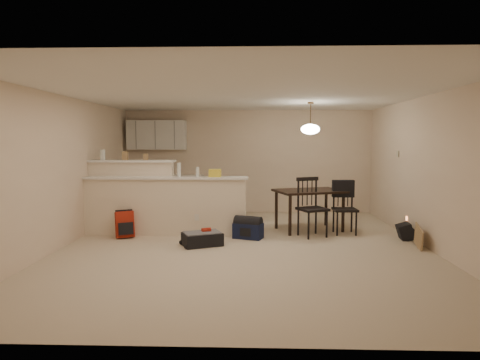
{
  "coord_description": "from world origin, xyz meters",
  "views": [
    {
      "loc": [
        0.15,
        -6.98,
        1.75
      ],
      "look_at": [
        -0.1,
        0.7,
        1.05
      ],
      "focal_mm": 32.0,
      "sensor_mm": 36.0,
      "label": 1
    }
  ],
  "objects_px": {
    "dining_table": "(309,195)",
    "pendant_lamp": "(310,129)",
    "navy_duffel": "(248,231)",
    "black_daypack": "(405,232)",
    "suitcase": "(202,239)",
    "dining_chair_far": "(345,208)",
    "red_backpack": "(125,225)",
    "dining_chair_near": "(313,207)"
  },
  "relations": [
    {
      "from": "dining_table",
      "to": "red_backpack",
      "type": "height_order",
      "value": "dining_table"
    },
    {
      "from": "dining_chair_far",
      "to": "red_backpack",
      "type": "height_order",
      "value": "dining_chair_far"
    },
    {
      "from": "pendant_lamp",
      "to": "dining_chair_far",
      "type": "relative_size",
      "value": 0.63
    },
    {
      "from": "navy_duffel",
      "to": "dining_chair_far",
      "type": "bearing_deg",
      "value": 33.08
    },
    {
      "from": "dining_chair_near",
      "to": "dining_chair_far",
      "type": "bearing_deg",
      "value": -3.51
    },
    {
      "from": "red_backpack",
      "to": "navy_duffel",
      "type": "height_order",
      "value": "red_backpack"
    },
    {
      "from": "red_backpack",
      "to": "navy_duffel",
      "type": "bearing_deg",
      "value": -25.3
    },
    {
      "from": "pendant_lamp",
      "to": "suitcase",
      "type": "relative_size",
      "value": 0.98
    },
    {
      "from": "pendant_lamp",
      "to": "dining_chair_far",
      "type": "distance_m",
      "value": 1.65
    },
    {
      "from": "dining_table",
      "to": "dining_chair_far",
      "type": "distance_m",
      "value": 0.73
    },
    {
      "from": "navy_duffel",
      "to": "dining_chair_near",
      "type": "bearing_deg",
      "value": 28.79
    },
    {
      "from": "pendant_lamp",
      "to": "suitcase",
      "type": "height_order",
      "value": "pendant_lamp"
    },
    {
      "from": "pendant_lamp",
      "to": "dining_chair_near",
      "type": "height_order",
      "value": "pendant_lamp"
    },
    {
      "from": "suitcase",
      "to": "black_daypack",
      "type": "relative_size",
      "value": 2.0
    },
    {
      "from": "pendant_lamp",
      "to": "navy_duffel",
      "type": "distance_m",
      "value": 2.32
    },
    {
      "from": "dining_table",
      "to": "red_backpack",
      "type": "distance_m",
      "value": 3.55
    },
    {
      "from": "dining_chair_near",
      "to": "suitcase",
      "type": "bearing_deg",
      "value": 176.53
    },
    {
      "from": "pendant_lamp",
      "to": "red_backpack",
      "type": "relative_size",
      "value": 1.31
    },
    {
      "from": "navy_duffel",
      "to": "black_daypack",
      "type": "relative_size",
      "value": 1.61
    },
    {
      "from": "dining_chair_near",
      "to": "dining_chair_far",
      "type": "relative_size",
      "value": 1.1
    },
    {
      "from": "dining_chair_near",
      "to": "black_daypack",
      "type": "distance_m",
      "value": 1.68
    },
    {
      "from": "pendant_lamp",
      "to": "suitcase",
      "type": "bearing_deg",
      "value": -146.33
    },
    {
      "from": "dining_table",
      "to": "navy_duffel",
      "type": "xyz_separation_m",
      "value": [
        -1.19,
        -0.75,
        -0.56
      ]
    },
    {
      "from": "dining_table",
      "to": "black_daypack",
      "type": "xyz_separation_m",
      "value": [
        1.61,
        -0.75,
        -0.56
      ]
    },
    {
      "from": "dining_chair_far",
      "to": "dining_chair_near",
      "type": "bearing_deg",
      "value": -160.68
    },
    {
      "from": "pendant_lamp",
      "to": "dining_chair_near",
      "type": "bearing_deg",
      "value": -90.95
    },
    {
      "from": "suitcase",
      "to": "navy_duffel",
      "type": "height_order",
      "value": "navy_duffel"
    },
    {
      "from": "pendant_lamp",
      "to": "red_backpack",
      "type": "distance_m",
      "value": 3.93
    },
    {
      "from": "dining_table",
      "to": "dining_chair_far",
      "type": "height_order",
      "value": "dining_chair_far"
    },
    {
      "from": "dining_table",
      "to": "pendant_lamp",
      "type": "height_order",
      "value": "pendant_lamp"
    },
    {
      "from": "pendant_lamp",
      "to": "dining_chair_far",
      "type": "height_order",
      "value": "pendant_lamp"
    },
    {
      "from": "black_daypack",
      "to": "dining_chair_far",
      "type": "bearing_deg",
      "value": 71.88
    },
    {
      "from": "dining_chair_far",
      "to": "navy_duffel",
      "type": "height_order",
      "value": "dining_chair_far"
    },
    {
      "from": "dining_chair_near",
      "to": "red_backpack",
      "type": "relative_size",
      "value": 2.28
    },
    {
      "from": "dining_table",
      "to": "red_backpack",
      "type": "xyz_separation_m",
      "value": [
        -3.43,
        -0.75,
        -0.47
      ]
    },
    {
      "from": "pendant_lamp",
      "to": "navy_duffel",
      "type": "bearing_deg",
      "value": -147.88
    },
    {
      "from": "suitcase",
      "to": "dining_chair_near",
      "type": "bearing_deg",
      "value": -3.03
    },
    {
      "from": "red_backpack",
      "to": "dining_chair_far",
      "type": "bearing_deg",
      "value": -19.16
    },
    {
      "from": "dining_chair_far",
      "to": "black_daypack",
      "type": "xyz_separation_m",
      "value": [
        0.98,
        -0.44,
        -0.35
      ]
    },
    {
      "from": "dining_chair_near",
      "to": "navy_duffel",
      "type": "relative_size",
      "value": 2.12
    },
    {
      "from": "dining_table",
      "to": "navy_duffel",
      "type": "relative_size",
      "value": 2.91
    },
    {
      "from": "dining_chair_near",
      "to": "navy_duffel",
      "type": "distance_m",
      "value": 1.26
    }
  ]
}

